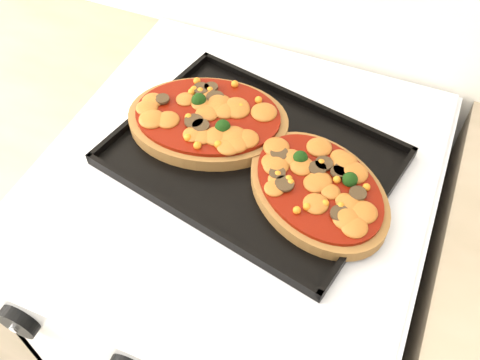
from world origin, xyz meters
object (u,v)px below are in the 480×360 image
at_px(pizza_left, 208,118).
at_px(pizza_right, 318,189).
at_px(stove, 239,297).
at_px(baking_tray, 253,156).

relative_size(pizza_left, pizza_right, 1.08).
xyz_separation_m(stove, baking_tray, (0.02, 0.01, 0.47)).
bearing_deg(pizza_right, pizza_left, 162.14).
bearing_deg(pizza_right, baking_tray, 163.49).
bearing_deg(pizza_left, pizza_right, -17.86).
bearing_deg(pizza_left, baking_tray, -19.56).
xyz_separation_m(baking_tray, pizza_left, (-0.09, 0.03, 0.02)).
distance_m(pizza_left, pizza_right, 0.22).
bearing_deg(pizza_right, stove, 171.35).
height_order(pizza_left, pizza_right, pizza_left).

